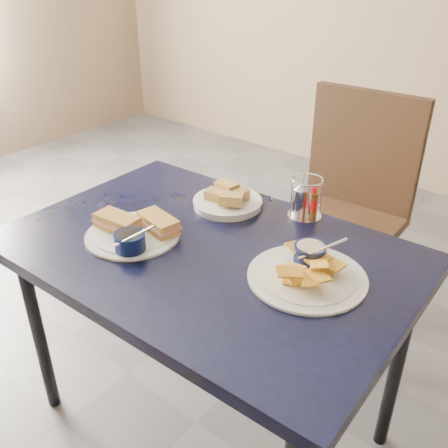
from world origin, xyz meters
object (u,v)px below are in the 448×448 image
Objects in this scene: sandwich_plate at (135,230)px; condiment_caddy at (305,200)px; plantain_plate at (308,269)px; dining_table at (208,266)px; chair_far at (349,198)px; bread_basket at (228,200)px.

sandwich_plate is 2.27× the size of condiment_caddy.
plantain_plate is (0.51, 0.16, -0.01)m from sandwich_plate.
dining_table is 1.19× the size of chair_far.
bread_basket is (-0.12, 0.24, 0.09)m from dining_table.
dining_table is at bearing 25.21° from sandwich_plate.
bread_basket is (-0.14, -0.64, 0.19)m from chair_far.
sandwich_plate is 1.35× the size of bread_basket.
chair_far reaches higher than plantain_plate.
sandwich_plate reaches higher than bread_basket.
dining_table is 0.38m from condiment_caddy.
plantain_plate is at bearing -22.88° from bread_basket.
dining_table is at bearing -91.62° from chair_far.
dining_table is 0.32m from plantain_plate.
condiment_caddy is (0.32, 0.44, 0.03)m from sandwich_plate.
chair_far is 7.47× the size of condiment_caddy.
sandwich_plate is 0.97× the size of plantain_plate.
condiment_caddy is (0.09, -0.54, 0.22)m from chair_far.
dining_table is 8.89× the size of condiment_caddy.
condiment_caddy is at bearing 23.86° from bread_basket.
condiment_caddy is at bearing 71.40° from dining_table.
chair_far is at bearing 76.77° from sandwich_plate.
dining_table is 3.92× the size of sandwich_plate.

